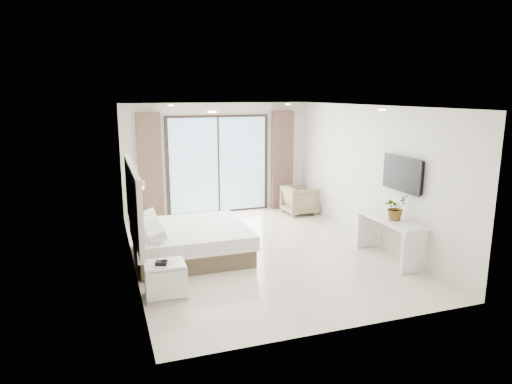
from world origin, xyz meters
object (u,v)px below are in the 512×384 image
at_px(bed, 189,241).
at_px(armchair, 300,199).
at_px(nightstand, 165,280).
at_px(console_desk, 390,229).

xyz_separation_m(bed, armchair, (3.16, 2.13, 0.08)).
bearing_deg(nightstand, bed, 69.08).
xyz_separation_m(bed, nightstand, (-0.65, -1.56, -0.03)).
relative_size(bed, nightstand, 3.43).
bearing_deg(bed, console_desk, -21.02).
distance_m(bed, nightstand, 1.69).
height_order(bed, armchair, armchair).
bearing_deg(console_desk, bed, 158.98).
distance_m(bed, armchair, 3.81).
xyz_separation_m(bed, console_desk, (3.35, -1.29, 0.26)).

